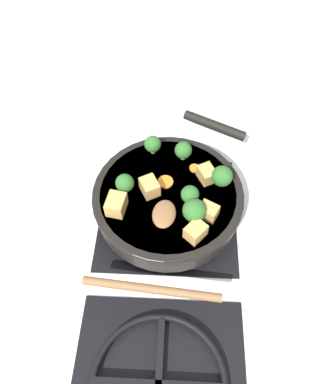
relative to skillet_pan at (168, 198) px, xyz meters
name	(u,v)px	position (x,y,z in m)	size (l,w,h in m)	color
ground_plane	(168,213)	(0.00, 0.00, -0.06)	(2.40, 2.40, 0.00)	white
front_burner_grate	(168,210)	(0.00, 0.00, -0.05)	(0.31, 0.31, 0.03)	black
skillet_pan	(168,198)	(0.00, 0.00, 0.00)	(0.35, 0.42, 0.06)	black
wooden_spoon	(157,255)	(0.01, 0.15, 0.03)	(0.25, 0.21, 0.02)	brown
tofu_cube_center_large	(150,187)	(0.04, 0.00, 0.04)	(0.04, 0.03, 0.03)	tan
tofu_cube_near_handle	(208,211)	(-0.08, 0.06, 0.04)	(0.04, 0.03, 0.03)	tan
tofu_cube_east_chunk	(196,232)	(-0.06, 0.10, 0.04)	(0.04, 0.03, 0.03)	tan
tofu_cube_west_chunk	(207,174)	(-0.08, -0.04, 0.04)	(0.04, 0.03, 0.03)	tan
tofu_cube_back_piece	(116,204)	(0.10, 0.05, 0.04)	(0.04, 0.04, 0.04)	tan
broccoli_floret_near_spoon	(194,210)	(-0.05, 0.06, 0.05)	(0.05, 0.05, 0.05)	#709956
broccoli_floret_center_top	(190,195)	(-0.05, 0.02, 0.05)	(0.04, 0.04, 0.05)	#709956
broccoli_floret_east_rim	(153,144)	(0.04, -0.11, 0.05)	(0.04, 0.04, 0.05)	#709956
broccoli_floret_west_rim	(183,150)	(-0.03, -0.09, 0.05)	(0.04, 0.04, 0.05)	#709956
broccoli_floret_north_edge	(125,183)	(0.09, 0.00, 0.05)	(0.04, 0.04, 0.05)	#709956
broccoli_floret_south_cluster	(222,176)	(-0.11, -0.02, 0.05)	(0.05, 0.05, 0.05)	#709956
carrot_slice_orange_thin	(195,168)	(-0.06, -0.06, 0.03)	(0.02, 0.02, 0.01)	orange
carrot_slice_near_center	(165,182)	(0.01, -0.02, 0.03)	(0.03, 0.03, 0.01)	orange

